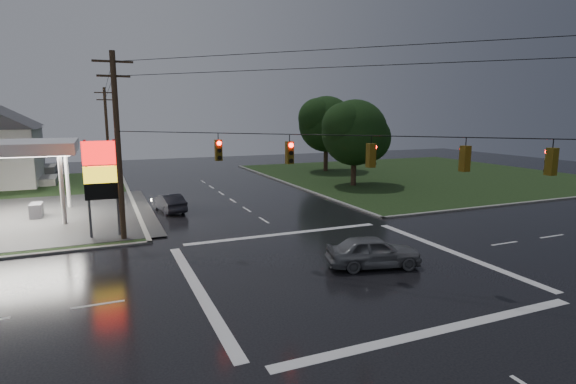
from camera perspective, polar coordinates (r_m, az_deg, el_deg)
name	(u,v)px	position (r m, az deg, el deg)	size (l,w,h in m)	color
ground	(340,268)	(22.52, 6.63, -9.59)	(120.00, 120.00, 0.00)	black
grass_ne	(420,175)	(58.02, 16.42, 2.09)	(36.00, 36.00, 0.08)	black
pylon_sign	(101,173)	(29.13, -22.62, 2.28)	(2.00, 0.35, 6.00)	#59595E
utility_pole_nw	(118,145)	(28.00, -20.78, 5.64)	(2.20, 0.32, 11.00)	#382619
utility_pole_n	(107,132)	(56.47, -21.99, 7.11)	(2.20, 0.32, 10.50)	#382619
traffic_signals	(343,136)	(21.26, 7.05, 7.12)	(26.87, 26.87, 1.47)	black
tree_ne_near	(356,133)	(47.41, 8.59, 7.44)	(7.99, 6.80, 8.98)	black
tree_ne_far	(327,124)	(59.31, 5.01, 8.57)	(8.46, 7.20, 9.80)	black
car_north	(169,203)	(36.01, -14.90, -1.30)	(1.50, 4.31, 1.42)	black
car_crossing	(374,251)	(22.71, 10.81, -7.43)	(1.86, 4.63, 1.58)	slate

